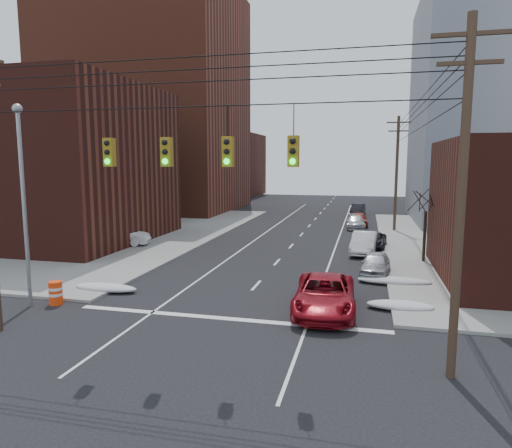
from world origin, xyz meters
The scene contains 26 objects.
ground centered at (0.00, 0.00, 0.00)m, with size 160.00×160.00×0.00m, color black.
sidewalk_nw centered at (-27.00, 27.00, 0.07)m, with size 40.00×40.00×0.15m, color gray.
building_brick_tall centered at (-24.00, 48.00, 15.00)m, with size 24.00×20.00×30.00m, color brown.
building_brick_near centered at (-22.00, 22.00, 6.50)m, with size 20.00×16.00×13.00m, color #471B15.
building_brick_far centered at (-26.00, 74.00, 6.00)m, with size 22.00×18.00×12.00m, color #471B15.
building_glass centered at (24.00, 70.00, 11.00)m, with size 20.00×18.00×22.00m, color gray.
utility_pole_right centered at (8.50, 3.00, 5.78)m, with size 2.20×0.28×11.00m.
utility_pole_far centered at (8.50, 34.00, 5.78)m, with size 2.20×0.28×11.00m.
traffic_signals centered at (0.10, 2.97, 7.17)m, with size 17.00×0.42×2.02m.
street_light centered at (-9.50, 6.00, 5.54)m, with size 0.44×0.44×9.32m.
bare_tree centered at (9.59, 20.00, 2.32)m, with size 2.09×2.20×4.93m.
snow_nw centered at (-7.40, 9.00, 0.21)m, with size 3.50×1.08×0.42m, color silver.
snow_ne centered at (7.40, 9.50, 0.21)m, with size 3.00×1.08×0.42m, color silver.
snow_east_far centered at (7.40, 14.00, 0.21)m, with size 4.00×1.08×0.42m, color silver.
red_pickup centered at (4.04, 8.44, 0.81)m, with size 2.68×5.81×1.61m, color maroon.
parked_car_a centered at (6.40, 15.84, 0.70)m, with size 1.65×4.09×1.39m, color #ADADB2.
parked_car_b centered at (5.69, 22.38, 0.79)m, with size 1.67×4.78×1.58m, color silver.
parked_car_c centered at (6.30, 24.69, 0.62)m, with size 2.05×4.45×1.24m, color black.
parked_car_d centered at (4.81, 35.13, 0.66)m, with size 1.85×4.54×1.32m, color #A4A4A9.
parked_car_e centered at (5.08, 37.17, 0.71)m, with size 1.67×4.15×1.41m, color maroon.
parked_car_f centered at (4.80, 47.67, 0.70)m, with size 1.47×4.23×1.39m, color black.
lot_car_a centered at (-13.12, 20.45, 0.90)m, with size 1.58×4.52×1.49m, color silver.
lot_car_b centered at (-15.37, 26.78, 0.89)m, with size 2.45×5.32×1.48m, color #B0B1B6.
lot_car_c centered at (-19.15, 22.90, 0.93)m, with size 2.20×5.41×1.57m, color black.
lot_car_d centered at (-16.44, 26.45, 0.81)m, with size 1.56×3.87×1.32m, color #B1B2B6.
construction_barrel centered at (-8.50, 6.50, 0.58)m, with size 0.69×0.69×1.12m.
Camera 1 is at (5.71, -11.70, 6.79)m, focal length 32.00 mm.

